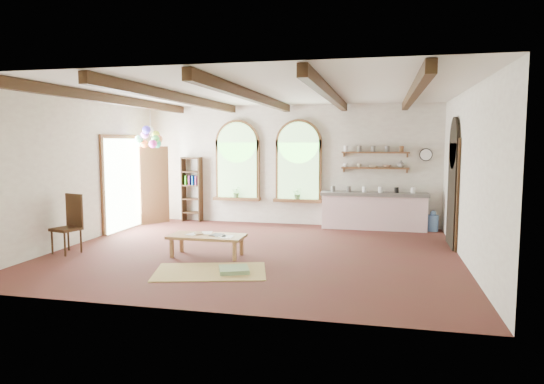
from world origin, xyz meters
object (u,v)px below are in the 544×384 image
(balloon_cluster, at_px, (150,138))
(coffee_table, at_px, (207,238))
(kitchen_counter, at_px, (374,210))
(side_chair, at_px, (68,236))

(balloon_cluster, bearing_deg, coffee_table, -47.86)
(coffee_table, relative_size, balloon_cluster, 1.30)
(kitchen_counter, bearing_deg, side_chair, -145.26)
(coffee_table, xyz_separation_m, side_chair, (-2.82, -0.36, -0.03))
(balloon_cluster, bearing_deg, side_chair, -94.17)
(side_chair, bearing_deg, kitchen_counter, 34.74)
(side_chair, relative_size, balloon_cluster, 1.04)
(side_chair, bearing_deg, balloon_cluster, 85.83)
(kitchen_counter, distance_m, balloon_cluster, 6.07)
(coffee_table, bearing_deg, kitchen_counter, 50.29)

